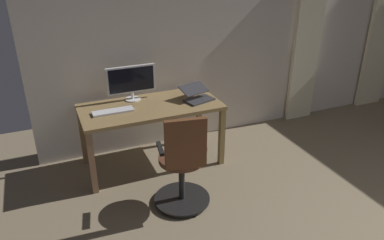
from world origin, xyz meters
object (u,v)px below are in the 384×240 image
at_px(desk, 151,113).
at_px(laptop, 197,96).
at_px(office_chair, 183,166).
at_px(computer_keyboard, 113,111).
at_px(computer_monitor, 131,81).

height_order(desk, laptop, laptop).
bearing_deg(office_chair, computer_keyboard, 127.34).
bearing_deg(computer_monitor, office_chair, 98.20).
relative_size(office_chair, laptop, 2.60).
bearing_deg(laptop, computer_keyboard, -16.91).
bearing_deg(laptop, office_chair, 42.75).
height_order(desk, office_chair, office_chair).
relative_size(office_chair, computer_keyboard, 2.33).
relative_size(desk, laptop, 3.98).
relative_size(computer_monitor, laptop, 1.44).
xyz_separation_m(office_chair, computer_keyboard, (0.45, -0.86, 0.29)).
bearing_deg(computer_keyboard, computer_monitor, -135.51).
relative_size(computer_monitor, computer_keyboard, 1.29).
bearing_deg(computer_monitor, computer_keyboard, 44.49).
height_order(office_chair, computer_monitor, computer_monitor).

